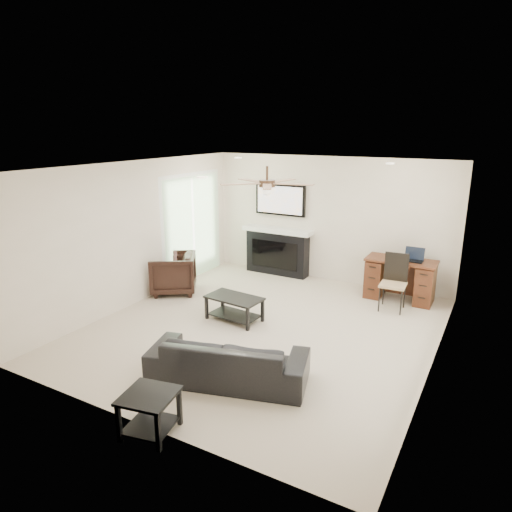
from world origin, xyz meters
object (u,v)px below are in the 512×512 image
object	(u,v)px
armchair	(173,273)
coffee_table	(234,309)
sofa	(228,359)
desk	(400,280)
fireplace_unit	(277,230)

from	to	relation	value
armchair	coffee_table	xyz separation A→B (m)	(1.70, -0.55, -0.18)
sofa	desk	size ratio (longest dim) A/B	1.60
sofa	coffee_table	xyz separation A→B (m)	(-0.90, 1.60, -0.08)
fireplace_unit	desk	distance (m)	2.71
sofa	fireplace_unit	distance (m)	4.41
desk	sofa	bearing A→B (deg)	-107.77
armchair	fireplace_unit	distance (m)	2.39
fireplace_unit	coffee_table	bearing A→B (deg)	-78.91
desk	armchair	bearing A→B (deg)	-156.16
sofa	desk	xyz separation A→B (m)	(1.23, 3.84, 0.10)
desk	coffee_table	bearing A→B (deg)	-133.54
fireplace_unit	sofa	bearing A→B (deg)	-71.33
sofa	fireplace_unit	size ratio (longest dim) A/B	1.02
fireplace_unit	desk	bearing A→B (deg)	-6.26
sofa	desk	world-z (taller)	desk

